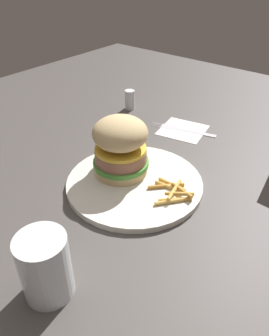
{
  "coord_description": "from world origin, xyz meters",
  "views": [
    {
      "loc": [
        0.3,
        -0.43,
        0.4
      ],
      "look_at": [
        -0.03,
        -0.02,
        0.04
      ],
      "focal_mm": 35.29,
      "sensor_mm": 36.0,
      "label": 1
    }
  ],
  "objects_px": {
    "napkin": "(183,130)",
    "salt_shaker": "(130,100)",
    "sandwich": "(120,146)",
    "drink_glass": "(46,269)",
    "fries_pile": "(173,191)",
    "plate": "(134,183)",
    "fork": "(182,129)"
  },
  "relations": [
    {
      "from": "fries_pile",
      "to": "fork",
      "type": "bearing_deg",
      "value": 118.52
    },
    {
      "from": "fork",
      "to": "drink_glass",
      "type": "distance_m",
      "value": 0.53
    },
    {
      "from": "drink_glass",
      "to": "salt_shaker",
      "type": "height_order",
      "value": "drink_glass"
    },
    {
      "from": "napkin",
      "to": "salt_shaker",
      "type": "distance_m",
      "value": 0.19
    },
    {
      "from": "plate",
      "to": "napkin",
      "type": "relative_size",
      "value": 2.43
    },
    {
      "from": "salt_shaker",
      "to": "fries_pile",
      "type": "bearing_deg",
      "value": -39.11
    },
    {
      "from": "sandwich",
      "to": "fork",
      "type": "height_order",
      "value": "sandwich"
    },
    {
      "from": "plate",
      "to": "napkin",
      "type": "bearing_deg",
      "value": 101.14
    },
    {
      "from": "drink_glass",
      "to": "salt_shaker",
      "type": "xyz_separation_m",
      "value": [
        -0.3,
        0.54,
        -0.02
      ]
    },
    {
      "from": "plate",
      "to": "fries_pile",
      "type": "bearing_deg",
      "value": 9.87
    },
    {
      "from": "plate",
      "to": "napkin",
      "type": "distance_m",
      "value": 0.27
    },
    {
      "from": "napkin",
      "to": "fries_pile",
      "type": "bearing_deg",
      "value": -61.8
    },
    {
      "from": "sandwich",
      "to": "napkin",
      "type": "xyz_separation_m",
      "value": [
        -0.01,
        0.25,
        -0.07
      ]
    },
    {
      "from": "plate",
      "to": "fork",
      "type": "xyz_separation_m",
      "value": [
        -0.05,
        0.26,
        -0.0
      ]
    },
    {
      "from": "sandwich",
      "to": "napkin",
      "type": "height_order",
      "value": "sandwich"
    },
    {
      "from": "napkin",
      "to": "sandwich",
      "type": "bearing_deg",
      "value": -87.88
    },
    {
      "from": "plate",
      "to": "fork",
      "type": "bearing_deg",
      "value": 101.48
    },
    {
      "from": "sandwich",
      "to": "fork",
      "type": "relative_size",
      "value": 0.7
    },
    {
      "from": "sandwich",
      "to": "fork",
      "type": "distance_m",
      "value": 0.26
    },
    {
      "from": "sandwich",
      "to": "fries_pile",
      "type": "distance_m",
      "value": 0.13
    },
    {
      "from": "fries_pile",
      "to": "salt_shaker",
      "type": "bearing_deg",
      "value": 140.89
    },
    {
      "from": "napkin",
      "to": "fork",
      "type": "height_order",
      "value": "fork"
    },
    {
      "from": "plate",
      "to": "salt_shaker",
      "type": "height_order",
      "value": "salt_shaker"
    },
    {
      "from": "drink_glass",
      "to": "salt_shaker",
      "type": "bearing_deg",
      "value": 119.47
    },
    {
      "from": "salt_shaker",
      "to": "sandwich",
      "type": "bearing_deg",
      "value": -53.25
    },
    {
      "from": "fork",
      "to": "drink_glass",
      "type": "bearing_deg",
      "value": -77.7
    },
    {
      "from": "napkin",
      "to": "drink_glass",
      "type": "xyz_separation_m",
      "value": [
        0.11,
        -0.52,
        0.04
      ]
    },
    {
      "from": "napkin",
      "to": "drink_glass",
      "type": "relative_size",
      "value": 1.11
    },
    {
      "from": "fork",
      "to": "drink_glass",
      "type": "xyz_separation_m",
      "value": [
        0.11,
        -0.52,
        0.04
      ]
    },
    {
      "from": "fork",
      "to": "fries_pile",
      "type": "bearing_deg",
      "value": -61.48
    },
    {
      "from": "plate",
      "to": "napkin",
      "type": "xyz_separation_m",
      "value": [
        -0.05,
        0.26,
        -0.01
      ]
    },
    {
      "from": "fries_pile",
      "to": "salt_shaker",
      "type": "distance_m",
      "value": 0.42
    }
  ]
}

